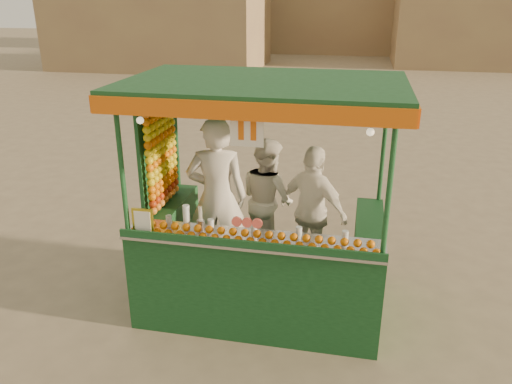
% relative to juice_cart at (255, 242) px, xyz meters
% --- Properties ---
extents(ground, '(90.00, 90.00, 0.00)m').
position_rel_juice_cart_xyz_m(ground, '(0.11, 0.00, -0.87)').
color(ground, '#746752').
rests_on(ground, ground).
extents(building_left, '(10.00, 6.00, 6.00)m').
position_rel_juice_cart_xyz_m(building_left, '(-8.89, 20.00, 2.13)').
color(building_left, '#917A52').
rests_on(building_left, ground).
extents(building_right, '(9.00, 6.00, 5.00)m').
position_rel_juice_cart_xyz_m(building_right, '(7.11, 24.00, 1.63)').
color(building_right, '#917A52').
rests_on(building_right, ground).
extents(juice_cart, '(2.96, 1.92, 2.69)m').
position_rel_juice_cart_xyz_m(juice_cart, '(0.00, 0.00, 0.00)').
color(juice_cart, '#103B1A').
rests_on(juice_cart, ground).
extents(vendor_left, '(0.78, 0.58, 1.95)m').
position_rel_juice_cart_xyz_m(vendor_left, '(-0.50, 0.22, 0.42)').
color(vendor_left, beige).
rests_on(vendor_left, ground).
extents(vendor_middle, '(0.97, 0.97, 1.58)m').
position_rel_juice_cart_xyz_m(vendor_middle, '(0.01, 0.75, 0.23)').
color(vendor_middle, white).
rests_on(vendor_middle, ground).
extents(vendor_right, '(1.00, 0.80, 1.59)m').
position_rel_juice_cart_xyz_m(vendor_right, '(0.61, 0.47, 0.24)').
color(vendor_right, white).
rests_on(vendor_right, ground).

